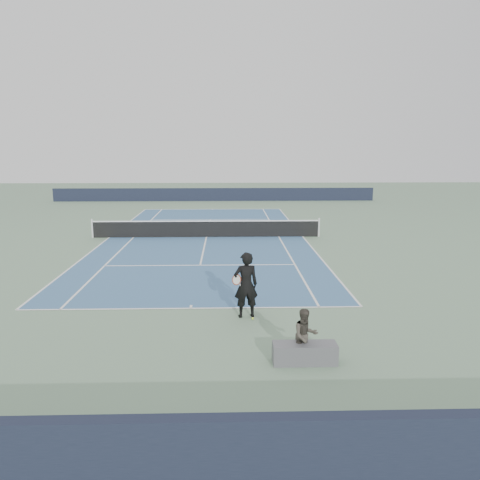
{
  "coord_description": "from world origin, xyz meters",
  "views": [
    {
      "loc": [
        1.18,
        -26.05,
        5.08
      ],
      "look_at": [
        1.73,
        -6.31,
        1.1
      ],
      "focal_mm": 35.0,
      "sensor_mm": 36.0,
      "label": 1
    }
  ],
  "objects_px": {
    "tennis_net": "(206,228)",
    "tennis_player": "(246,285)",
    "tennis_ball": "(253,318)",
    "spectator_bench": "(305,344)"
  },
  "relations": [
    {
      "from": "tennis_ball",
      "to": "spectator_bench",
      "type": "xyz_separation_m",
      "value": [
        1.08,
        -2.86,
        0.45
      ]
    },
    {
      "from": "tennis_net",
      "to": "spectator_bench",
      "type": "height_order",
      "value": "spectator_bench"
    },
    {
      "from": "tennis_player",
      "to": "tennis_ball",
      "type": "distance_m",
      "value": 1.02
    },
    {
      "from": "tennis_ball",
      "to": "tennis_net",
      "type": "bearing_deg",
      "value": 98.5
    },
    {
      "from": "tennis_ball",
      "to": "spectator_bench",
      "type": "bearing_deg",
      "value": -69.32
    },
    {
      "from": "tennis_player",
      "to": "spectator_bench",
      "type": "bearing_deg",
      "value": -67.72
    },
    {
      "from": "tennis_ball",
      "to": "spectator_bench",
      "type": "relative_size",
      "value": 0.04
    },
    {
      "from": "tennis_net",
      "to": "tennis_player",
      "type": "xyz_separation_m",
      "value": [
        1.73,
        -12.63,
        0.5
      ]
    },
    {
      "from": "tennis_net",
      "to": "tennis_player",
      "type": "relative_size",
      "value": 6.43
    },
    {
      "from": "tennis_net",
      "to": "spectator_bench",
      "type": "distance_m",
      "value": 16.03
    }
  ]
}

